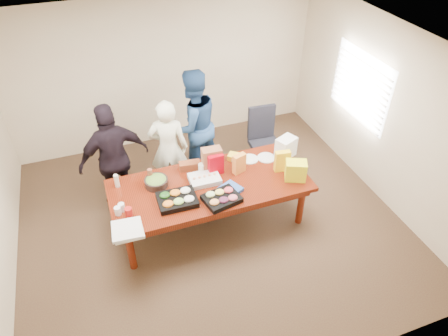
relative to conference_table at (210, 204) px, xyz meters
name	(u,v)px	position (x,y,z in m)	size (l,w,h in m)	color
floor	(211,222)	(0.00, 0.00, -0.39)	(5.50, 5.00, 0.02)	#47301E
ceiling	(206,50)	(0.00, 0.00, 2.33)	(5.50, 5.00, 0.02)	white
wall_back	(164,72)	(0.00, 2.50, 0.98)	(5.50, 0.04, 2.70)	beige
wall_front	(299,307)	(0.00, -2.50, 0.98)	(5.50, 0.04, 2.70)	beige
wall_right	(383,113)	(2.75, 0.00, 0.98)	(0.04, 5.00, 2.70)	beige
window_panel	(360,87)	(2.72, 0.60, 1.12)	(0.03, 1.40, 1.10)	white
window_blinds	(358,87)	(2.68, 0.60, 1.12)	(0.04, 1.36, 1.00)	beige
conference_table	(210,204)	(0.00, 0.00, 0.00)	(2.80, 1.20, 0.75)	#4C1C0F
office_chair	(266,144)	(1.29, 0.90, 0.18)	(0.56, 0.56, 1.10)	black
person_center	(169,149)	(-0.36, 0.93, 0.45)	(0.60, 0.40, 1.66)	silver
person_right	(193,125)	(0.14, 1.27, 0.57)	(0.92, 0.72, 1.89)	navy
person_left	(114,159)	(-1.18, 0.85, 0.52)	(1.05, 0.44, 1.79)	black
veggie_tray	(177,200)	(-0.53, -0.20, 0.41)	(0.51, 0.40, 0.08)	black
fruit_tray	(222,199)	(0.04, -0.38, 0.41)	(0.47, 0.36, 0.07)	black
sheet_cake	(205,179)	(-0.05, 0.09, 0.41)	(0.43, 0.32, 0.07)	silver
salad_bowl	(156,182)	(-0.71, 0.23, 0.43)	(0.33, 0.33, 0.11)	black
chip_bag_blue	(228,191)	(0.18, -0.25, 0.40)	(0.35, 0.26, 0.05)	#2D56AA
chip_bag_red	(216,165)	(0.16, 0.20, 0.54)	(0.22, 0.09, 0.32)	#A9000F
chip_bag_yellow	(282,161)	(1.09, -0.06, 0.54)	(0.22, 0.09, 0.33)	yellow
chip_bag_orange	(239,164)	(0.49, 0.12, 0.53)	(0.19, 0.09, 0.30)	orange
mayo_jar	(202,169)	(-0.03, 0.28, 0.45)	(0.10, 0.10, 0.15)	white
mustard_bottle	(211,162)	(0.15, 0.38, 0.46)	(0.06, 0.06, 0.17)	#D3CC0C
dressing_bottle	(150,176)	(-0.76, 0.33, 0.49)	(0.07, 0.07, 0.22)	brown
ranch_bottle	(117,181)	(-1.23, 0.39, 0.47)	(0.07, 0.07, 0.20)	beige
banana_bunch	(237,157)	(0.56, 0.40, 0.42)	(0.26, 0.15, 0.09)	yellow
bread_loaf	(190,166)	(-0.17, 0.43, 0.44)	(0.31, 0.13, 0.12)	brown
kraft_bag	(212,160)	(0.13, 0.30, 0.56)	(0.28, 0.16, 0.37)	brown
red_cup	(129,212)	(-1.17, -0.24, 0.44)	(0.10, 0.10, 0.13)	#A61611
clear_cup_a	(118,211)	(-1.30, -0.17, 0.43)	(0.09, 0.09, 0.12)	white
clear_cup_b	(122,207)	(-1.24, -0.11, 0.43)	(0.08, 0.08, 0.11)	silver
pizza_box_lower	(128,230)	(-1.23, -0.52, 0.40)	(0.36, 0.36, 0.04)	silver
pizza_box_upper	(127,230)	(-1.25, -0.54, 0.44)	(0.36, 0.36, 0.04)	silver
plate_a	(266,158)	(1.00, 0.29, 0.38)	(0.27, 0.27, 0.02)	silver
plate_b	(250,159)	(0.75, 0.34, 0.38)	(0.26, 0.26, 0.02)	silver
dip_bowl_a	(236,159)	(0.55, 0.38, 0.41)	(0.16, 0.16, 0.06)	beige
dip_bowl_b	(161,180)	(-0.62, 0.29, 0.41)	(0.16, 0.16, 0.06)	white
grocery_bag_white	(286,147)	(1.30, 0.25, 0.53)	(0.29, 0.21, 0.31)	white
grocery_bag_yellow	(296,170)	(1.18, -0.30, 0.52)	(0.29, 0.20, 0.29)	yellow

